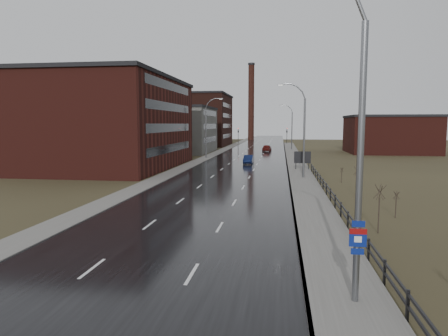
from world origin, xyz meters
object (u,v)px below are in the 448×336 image
(streetlight_main, at_px, (351,138))
(car_near, at_px, (248,160))
(car_far, at_px, (267,148))
(billboard, at_px, (302,158))

(streetlight_main, relative_size, car_near, 2.88)
(car_far, bearing_deg, billboard, 104.14)
(streetlight_main, distance_m, car_far, 81.30)
(car_near, bearing_deg, streetlight_main, -81.07)
(car_near, xyz_separation_m, car_far, (1.98, 30.02, 0.11))
(streetlight_main, distance_m, car_near, 51.76)
(billboard, bearing_deg, car_far, 99.29)
(billboard, bearing_deg, car_near, 134.28)
(billboard, height_order, car_far, billboard)
(streetlight_main, height_order, car_far, streetlight_main)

